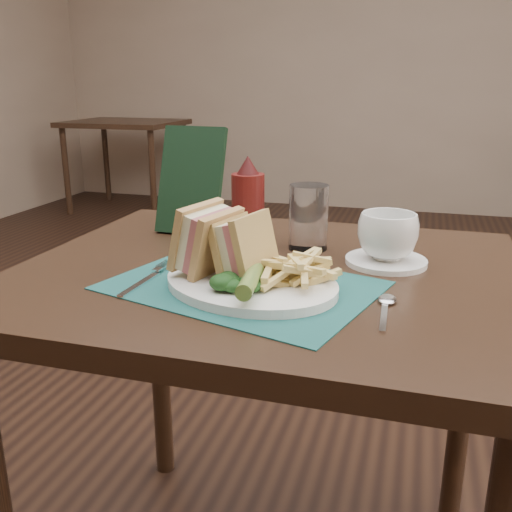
{
  "coord_description": "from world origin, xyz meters",
  "views": [
    {
      "loc": [
        0.26,
        -1.45,
        1.08
      ],
      "look_at": [
        0.0,
        -0.59,
        0.8
      ],
      "focal_mm": 40.0,
      "sensor_mm": 36.0,
      "label": 1
    }
  ],
  "objects": [
    {
      "name": "kale_garnish",
      "position": [
        0.01,
        -0.66,
        0.78
      ],
      "size": [
        0.11,
        0.08,
        0.03
      ],
      "primitive_type": null,
      "color": "#133412",
      "rests_on": "plate"
    },
    {
      "name": "check_presenter",
      "position": [
        -0.23,
        -0.3,
        0.87
      ],
      "size": [
        0.15,
        0.1,
        0.23
      ],
      "primitive_type": "cube",
      "rotation": [
        -0.31,
        0.0,
        -0.06
      ],
      "color": "black",
      "rests_on": "table_main"
    },
    {
      "name": "fork",
      "position": [
        -0.18,
        -0.63,
        0.76
      ],
      "size": [
        0.04,
        0.17,
        0.01
      ],
      "primitive_type": null,
      "rotation": [
        0.0,
        0.0,
        -0.05
      ],
      "color": "silver",
      "rests_on": "placemat"
    },
    {
      "name": "sandwich_half_b",
      "position": [
        -0.03,
        -0.6,
        0.82
      ],
      "size": [
        0.1,
        0.12,
        0.11
      ],
      "primitive_type": null,
      "rotation": [
        0.0,
        -0.24,
        -0.25
      ],
      "color": "tan",
      "rests_on": "plate"
    },
    {
      "name": "drinking_glass",
      "position": [
        0.04,
        -0.36,
        0.81
      ],
      "size": [
        0.09,
        0.09,
        0.13
      ],
      "primitive_type": "cylinder",
      "rotation": [
        0.0,
        0.0,
        -0.18
      ],
      "color": "white",
      "rests_on": "table_main"
    },
    {
      "name": "sandwich_half_a",
      "position": [
        -0.1,
        -0.6,
        0.83
      ],
      "size": [
        0.11,
        0.13,
        0.12
      ],
      "primitive_type": null,
      "rotation": [
        0.0,
        0.24,
        -0.24
      ],
      "color": "tan",
      "rests_on": "plate"
    },
    {
      "name": "spoon",
      "position": [
        0.22,
        -0.66,
        0.76
      ],
      "size": [
        0.04,
        0.15,
        0.01
      ],
      "primitive_type": null,
      "rotation": [
        0.0,
        0.0,
        0.04
      ],
      "color": "silver",
      "rests_on": "table_main"
    },
    {
      "name": "placemat",
      "position": [
        -0.02,
        -0.61,
        0.75
      ],
      "size": [
        0.49,
        0.4,
        0.0
      ],
      "primitive_type": "cube",
      "rotation": [
        0.0,
        0.0,
        -0.28
      ],
      "color": "#174C49",
      "rests_on": "table_main"
    },
    {
      "name": "table_bg_left",
      "position": [
        -2.16,
        2.9,
        0.38
      ],
      "size": [
        0.9,
        0.75,
        0.75
      ],
      "primitive_type": null,
      "color": "black",
      "rests_on": "ground"
    },
    {
      "name": "pickle_spear",
      "position": [
        0.02,
        -0.68,
        0.79
      ],
      "size": [
        0.04,
        0.12,
        0.03
      ],
      "primitive_type": "cylinder",
      "rotation": [
        1.54,
        0.0,
        0.14
      ],
      "color": "#52722B",
      "rests_on": "plate"
    },
    {
      "name": "table_main",
      "position": [
        0.0,
        -0.5,
        0.38
      ],
      "size": [
        0.9,
        0.75,
        0.75
      ],
      "primitive_type": null,
      "color": "black",
      "rests_on": "ground"
    },
    {
      "name": "floor",
      "position": [
        0.0,
        0.0,
        0.0
      ],
      "size": [
        7.0,
        7.0,
        0.0
      ],
      "primitive_type": "plane",
      "color": "black",
      "rests_on": "ground"
    },
    {
      "name": "ketchup_bottle",
      "position": [
        -0.07,
        -0.39,
        0.84
      ],
      "size": [
        0.09,
        0.09,
        0.19
      ],
      "primitive_type": null,
      "rotation": [
        0.0,
        0.0,
        0.37
      ],
      "color": "#4F100D",
      "rests_on": "table_main"
    },
    {
      "name": "fries_pile",
      "position": [
        0.07,
        -0.6,
        0.79
      ],
      "size": [
        0.18,
        0.2,
        0.05
      ],
      "primitive_type": null,
      "color": "#DEC26F",
      "rests_on": "plate"
    },
    {
      "name": "plate",
      "position": [
        0.0,
        -0.62,
        0.76
      ],
      "size": [
        0.37,
        0.34,
        0.01
      ],
      "primitive_type": null,
      "rotation": [
        0.0,
        0.0,
        -0.39
      ],
      "color": "white",
      "rests_on": "placemat"
    },
    {
      "name": "wall_back",
      "position": [
        0.0,
        3.5,
        0.0
      ],
      "size": [
        6.0,
        0.0,
        6.0
      ],
      "primitive_type": "plane",
      "rotation": [
        1.57,
        0.0,
        0.0
      ],
      "color": "gray",
      "rests_on": "ground"
    },
    {
      "name": "coffee_cup",
      "position": [
        0.2,
        -0.42,
        0.8
      ],
      "size": [
        0.15,
        0.15,
        0.09
      ],
      "primitive_type": "imported",
      "rotation": [
        0.0,
        0.0,
        0.91
      ],
      "color": "white",
      "rests_on": "saucer"
    },
    {
      "name": "saucer",
      "position": [
        0.2,
        -0.42,
        0.76
      ],
      "size": [
        0.17,
        0.17,
        0.01
      ],
      "primitive_type": "cylinder",
      "rotation": [
        0.0,
        0.0,
        0.18
      ],
      "color": "white",
      "rests_on": "table_main"
    }
  ]
}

